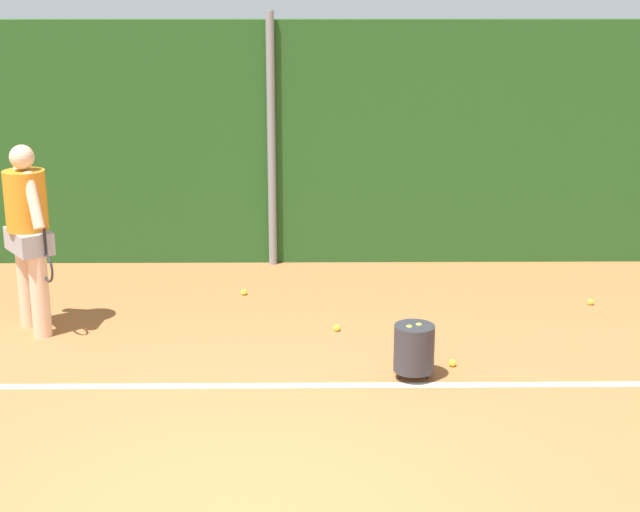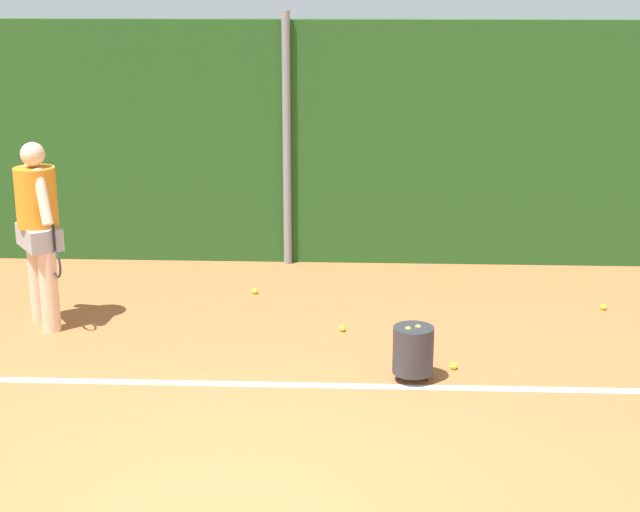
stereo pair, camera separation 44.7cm
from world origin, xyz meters
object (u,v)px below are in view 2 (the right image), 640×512
Objects in this scene: tennis_ball_0 at (255,291)px; tennis_ball_6 at (604,307)px; player_midcourt at (39,225)px; ball_hopper at (413,350)px; tennis_ball_7 at (342,328)px; tennis_ball_3 at (454,366)px.

tennis_ball_0 is 1.00× the size of tennis_ball_6.
tennis_ball_0 is (2.02, 1.10, -1.02)m from player_midcourt.
ball_hopper is 2.91m from tennis_ball_6.
tennis_ball_0 is (-1.66, 2.34, -0.26)m from ball_hopper.
player_midcourt is 3.20m from tennis_ball_7.
player_midcourt is 28.58× the size of tennis_ball_6.
tennis_ball_3 is 1.00× the size of tennis_ball_7.
player_midcourt is at bearing 166.41° from tennis_ball_3.
tennis_ball_0 is at bearing 131.26° from tennis_ball_7.
tennis_ball_7 is (-0.65, 1.19, -0.26)m from ball_hopper.
tennis_ball_6 and tennis_ball_7 have the same top height.
tennis_ball_6 is at bearing 15.59° from tennis_ball_7.
ball_hopper is 2.88m from tennis_ball_0.
player_midcourt is 4.30m from tennis_ball_3.
ball_hopper is 7.78× the size of tennis_ball_3.
player_midcourt reaches higher than tennis_ball_0.
tennis_ball_0 is 2.91m from tennis_ball_3.
tennis_ball_3 is at bearing -135.67° from tennis_ball_6.
ball_hopper is 7.78× the size of tennis_ball_6.
tennis_ball_3 is (2.04, -2.08, 0.00)m from tennis_ball_0.
tennis_ball_6 is (1.74, 1.70, 0.00)m from tennis_ball_3.
player_midcourt reaches higher than tennis_ball_6.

